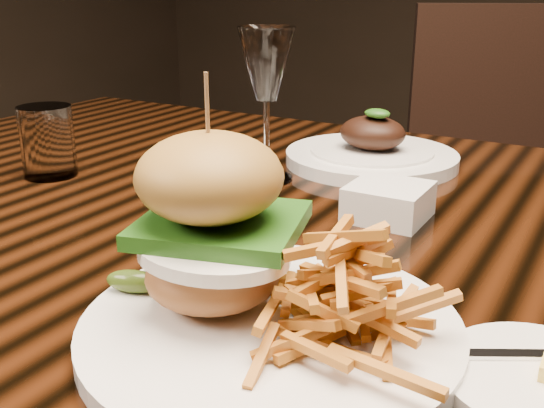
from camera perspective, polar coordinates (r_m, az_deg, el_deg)
The scene contains 8 objects.
dining_table at distance 0.73m, azimuth 6.89°, elevation -7.17°, with size 1.60×0.90×0.75m.
burger_plate at distance 0.46m, azimuth -0.34°, elevation -6.18°, with size 0.28×0.28×0.19m.
side_saucer at distance 0.46m, azimuth 23.08°, elevation -14.30°, with size 0.13×0.13×0.02m.
ramekin at distance 0.71m, azimuth 10.40°, elevation 0.21°, with size 0.08×0.08×0.04m, color white.
wine_glass at distance 0.81m, azimuth -0.50°, elevation 11.98°, with size 0.07×0.07×0.20m.
water_tumbler at distance 0.90m, azimuth -19.47°, elevation 5.30°, with size 0.07×0.07×0.09m, color white.
far_dish at distance 0.92m, azimuth 8.91°, elevation 4.53°, with size 0.24×0.24×0.08m.
chair_far at distance 1.57m, azimuth 20.56°, elevation 1.11°, with size 0.61×0.61×0.95m.
Camera 1 is at (0.25, -0.61, 1.00)m, focal length 42.00 mm.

